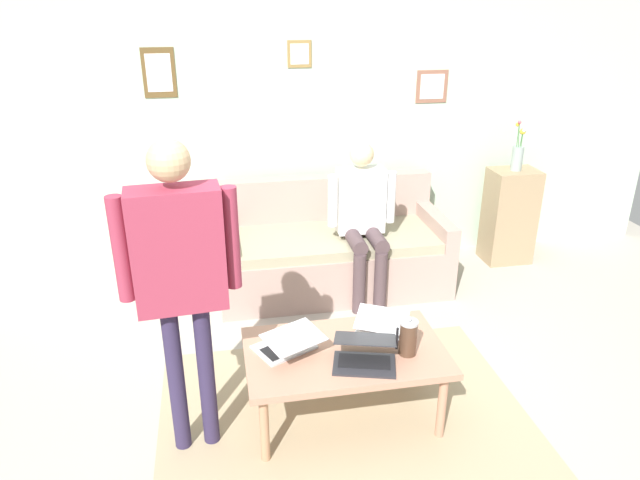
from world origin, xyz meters
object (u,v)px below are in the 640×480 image
at_px(laptop_center, 383,325).
at_px(couch, 331,252).
at_px(french_press, 408,337).
at_px(person_seated, 363,213).
at_px(coffee_table, 345,357).
at_px(flower_vase, 518,155).
at_px(side_shelf, 509,216).
at_px(laptop_left, 287,344).
at_px(person_standing, 179,265).
at_px(laptop_right, 365,355).

bearing_deg(laptop_center, couch, -90.02).
relative_size(french_press, person_seated, 0.19).
bearing_deg(person_seated, coffee_table, 72.01).
relative_size(couch, flower_vase, 4.23).
distance_m(laptop_center, french_press, 0.27).
distance_m(french_press, person_seated, 1.57).
bearing_deg(couch, side_shelf, -173.31).
bearing_deg(laptop_left, couch, -109.89).
bearing_deg(person_seated, person_standing, 48.87).
xyz_separation_m(couch, french_press, (-0.07, 1.78, 0.26)).
xyz_separation_m(coffee_table, person_standing, (0.86, 0.07, 0.69)).
distance_m(couch, laptop_left, 1.74).
relative_size(laptop_right, flower_vase, 0.91).
xyz_separation_m(laptop_left, laptop_right, (-0.40, 0.19, -0.00)).
xyz_separation_m(couch, laptop_center, (0.00, 1.52, 0.20)).
relative_size(coffee_table, laptop_right, 2.80).
height_order(person_standing, person_seated, person_standing).
xyz_separation_m(laptop_right, person_standing, (0.94, -0.07, 0.60)).
height_order(coffee_table, laptop_right, laptop_right).
bearing_deg(coffee_table, side_shelf, -136.62).
bearing_deg(person_standing, laptop_right, 175.99).
xyz_separation_m(laptop_right, side_shelf, (-1.91, -2.02, -0.07)).
height_order(laptop_right, flower_vase, flower_vase).
distance_m(couch, side_shelf, 1.74).
bearing_deg(laptop_right, couch, -95.95).
height_order(couch, person_seated, person_seated).
relative_size(laptop_left, laptop_center, 1.14).
distance_m(laptop_right, french_press, 0.27).
distance_m(couch, coffee_table, 1.70).
xyz_separation_m(coffee_table, laptop_left, (0.32, -0.05, 0.10)).
bearing_deg(laptop_left, person_seated, -119.54).
relative_size(laptop_center, person_standing, 0.22).
xyz_separation_m(laptop_center, person_seated, (-0.21, -1.30, 0.22)).
distance_m(side_shelf, person_seated, 1.60).
bearing_deg(person_seated, side_shelf, -164.25).
distance_m(flower_vase, person_seated, 1.60).
relative_size(laptop_right, person_standing, 0.23).
relative_size(laptop_left, laptop_right, 1.08).
distance_m(laptop_left, laptop_center, 0.60).
bearing_deg(couch, person_standing, 57.26).
xyz_separation_m(couch, side_shelf, (-1.72, -0.20, 0.13)).
height_order(laptop_left, laptop_center, laptop_left).
relative_size(couch, laptop_left, 4.31).
bearing_deg(couch, coffee_table, 81.00).
relative_size(coffee_table, laptop_left, 2.58).
xyz_separation_m(laptop_left, laptop_center, (-0.59, -0.11, -0.01)).
height_order(laptop_center, person_seated, person_seated).
height_order(laptop_left, flower_vase, flower_vase).
bearing_deg(person_standing, side_shelf, -145.58).
bearing_deg(side_shelf, couch, 6.69).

